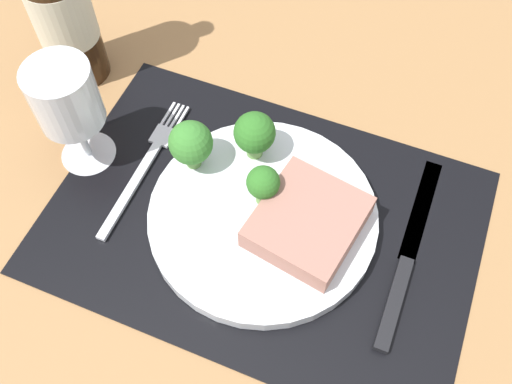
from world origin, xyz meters
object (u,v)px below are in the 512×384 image
steak (309,218)px  knife (405,264)px  fork (145,165)px  wine_bottle (57,0)px  plate (263,216)px  wine_glass (67,102)px

steak → knife: steak is taller
fork → wine_bottle: bearing=143.9°
steak → wine_bottle: bearing=161.8°
plate → knife: size_ratio=1.04×
fork → knife: (29.87, -0.89, 0.05)cm
plate → knife: (15.21, 0.53, -0.50)cm
knife → wine_bottle: wine_bottle is taller
plate → wine_bottle: wine_bottle is taller
steak → fork: steak is taller
steak → wine_glass: 26.97cm
knife → wine_glass: (-36.74, 0.15, 8.55)cm
fork → wine_glass: size_ratio=1.42×
wine_bottle → wine_glass: (7.27, -10.84, -1.82)cm
wine_bottle → plate: bearing=-21.8°
knife → wine_glass: size_ratio=1.71×
plate → steak: (4.79, 0.48, 2.17)cm
plate → wine_bottle: bearing=158.2°
plate → wine_bottle: size_ratio=0.82×
plate → knife: plate is taller
plate → steak: steak is taller
plate → wine_glass: size_ratio=1.77×
steak → knife: size_ratio=0.46×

